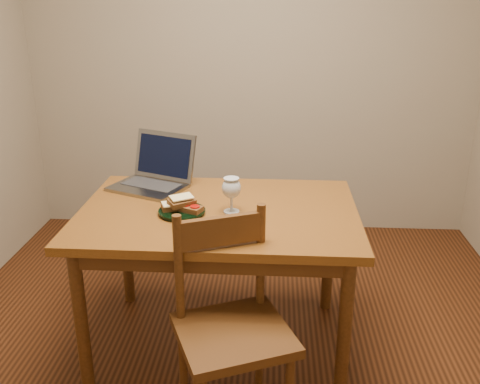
# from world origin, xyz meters

# --- Properties ---
(floor) EXTENTS (3.20, 3.20, 0.02)m
(floor) POSITION_xyz_m (0.00, 0.00, -0.01)
(floor) COLOR black
(floor) RESTS_ON ground
(back_wall) EXTENTS (3.20, 0.02, 2.60)m
(back_wall) POSITION_xyz_m (0.00, 1.61, 1.30)
(back_wall) COLOR gray
(back_wall) RESTS_ON floor
(front_wall) EXTENTS (3.20, 0.02, 2.60)m
(front_wall) POSITION_xyz_m (0.00, -1.61, 1.30)
(front_wall) COLOR gray
(front_wall) RESTS_ON floor
(table) EXTENTS (1.30, 0.90, 0.74)m
(table) POSITION_xyz_m (-0.08, 0.09, 0.65)
(table) COLOR #532C0D
(table) RESTS_ON floor
(chair) EXTENTS (0.55, 0.54, 0.46)m
(chair) POSITION_xyz_m (0.02, -0.44, 0.49)
(chair) COLOR #3A210C
(chair) RESTS_ON floor
(plate) EXTENTS (0.22, 0.22, 0.02)m
(plate) POSITION_xyz_m (-0.24, 0.02, 0.75)
(plate) COLOR black
(plate) RESTS_ON table
(sandwich_cheese) EXTENTS (0.13, 0.10, 0.04)m
(sandwich_cheese) POSITION_xyz_m (-0.28, 0.03, 0.78)
(sandwich_cheese) COLOR #381E0C
(sandwich_cheese) RESTS_ON plate
(sandwich_tomato) EXTENTS (0.13, 0.10, 0.03)m
(sandwich_tomato) POSITION_xyz_m (-0.20, 0.01, 0.78)
(sandwich_tomato) COLOR #381E0C
(sandwich_tomato) RESTS_ON plate
(sandwich_top) EXTENTS (0.14, 0.13, 0.04)m
(sandwich_top) POSITION_xyz_m (-0.24, 0.03, 0.80)
(sandwich_top) COLOR #381E0C
(sandwich_top) RESTS_ON plate
(milk_glass) EXTENTS (0.09, 0.09, 0.17)m
(milk_glass) POSITION_xyz_m (-0.02, 0.06, 0.82)
(milk_glass) COLOR white
(milk_glass) RESTS_ON table
(laptop) EXTENTS (0.47, 0.45, 0.26)m
(laptop) POSITION_xyz_m (-0.45, 0.41, 0.81)
(laptop) COLOR slate
(laptop) RESTS_ON table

